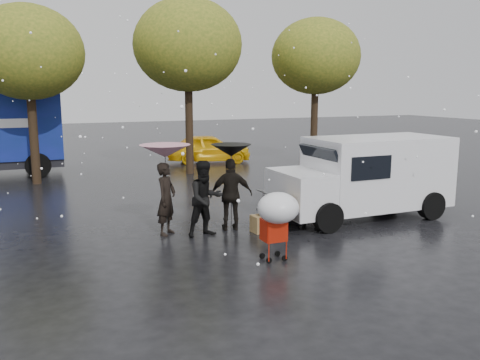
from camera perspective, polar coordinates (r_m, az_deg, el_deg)
name	(u,v)px	position (r m, az deg, el deg)	size (l,w,h in m)	color
ground	(219,248)	(11.45, -2.37, -7.63)	(90.00, 90.00, 0.00)	black
person_pink	(166,199)	(12.39, -8.27, -2.11)	(0.64, 0.42, 1.77)	black
person_middle	(205,199)	(12.17, -3.90, -2.10)	(0.89, 0.69, 1.83)	black
person_black	(231,195)	(12.66, -0.99, -1.65)	(1.06, 0.44, 1.81)	black
umbrella_pink	(165,151)	(12.20, -8.41, 3.23)	(1.21, 1.21, 2.20)	#4C4C4C
umbrella_black	(231,150)	(12.48, -1.00, 3.34)	(1.00, 1.00, 2.17)	#4C4C4C
vendor_cart	(294,203)	(12.66, 6.05, -2.54)	(1.52, 0.80, 1.27)	slate
shopping_cart	(277,212)	(10.27, 4.23, -3.57)	(0.84, 0.84, 1.46)	red
white_van	(366,175)	(14.36, 13.96, 0.50)	(4.91, 2.18, 2.20)	white
box_ground_near	(261,224)	(12.63, 2.43, -4.91)	(0.47, 0.38, 0.42)	olive
box_ground_far	(278,210)	(14.29, 4.32, -3.38)	(0.40, 0.31, 0.31)	olive
yellow_taxi	(209,148)	(24.56, -3.52, 3.58)	(1.61, 4.00, 1.36)	yellow
tree_row	(113,48)	(20.54, -14.04, 14.15)	(21.60, 4.40, 7.12)	black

